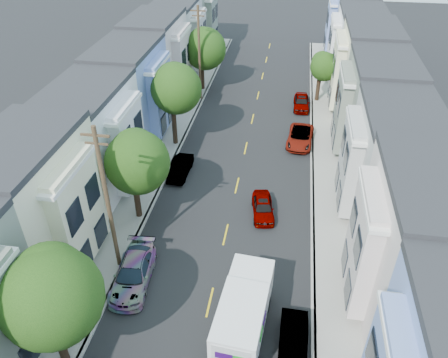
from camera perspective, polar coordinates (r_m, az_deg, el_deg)
name	(u,v)px	position (r m, az deg, el deg)	size (l,w,h in m)	color
ground	(210,302)	(26.81, -1.87, -15.79)	(160.00, 160.00, 0.00)	black
road_slab	(242,166)	(37.99, 2.32, 1.76)	(12.00, 70.00, 0.02)	black
curb_left	(174,159)	(38.99, -6.54, 2.59)	(0.30, 70.00, 0.15)	gray
curb_right	(312,171)	(37.88, 11.44, 1.01)	(0.30, 70.00, 0.15)	gray
sidewalk_left	(160,158)	(39.33, -8.37, 2.74)	(2.60, 70.00, 0.15)	gray
sidewalk_right	(328,172)	(37.99, 13.39, 0.83)	(2.60, 70.00, 0.15)	gray
centerline	(242,166)	(38.00, 2.32, 1.74)	(0.12, 70.00, 0.01)	gold
townhouse_row_left	(119,155)	(40.58, -13.52, 3.06)	(5.00, 70.00, 8.50)	#B9B9B6
townhouse_row_right	(374,177)	(38.59, 18.97, 0.22)	(5.00, 70.00, 8.50)	#B9B9B6
tree_b	(50,298)	(21.85, -21.75, -14.19)	(4.70, 4.70, 7.45)	black
tree_c	(136,163)	(30.14, -11.42, 2.11)	(4.45, 4.45, 7.02)	black
tree_d	(175,89)	(38.87, -6.41, 11.60)	(4.47, 4.47, 7.80)	black
tree_e	(204,49)	(50.88, -2.59, 16.60)	(4.70, 4.70, 7.22)	black
tree_far_r	(324,67)	(49.30, 12.87, 14.06)	(3.06, 3.06, 5.52)	black
utility_pole_near	(108,203)	(26.21, -14.93, -2.99)	(1.60, 0.26, 10.00)	#42301E
utility_pole_far	(199,54)	(48.31, -3.24, 15.96)	(1.60, 0.26, 10.00)	#42301E
fedex_truck	(243,312)	(24.27, 2.56, -17.02)	(2.36, 6.14, 2.94)	white
lead_sedan	(263,207)	(32.34, 5.10, -3.71)	(1.52, 3.97, 1.29)	black
parked_left_c	(133,273)	(27.84, -11.76, -11.96)	(2.12, 5.04, 1.51)	gray
parked_left_d	(180,168)	(36.67, -5.70, 1.43)	(1.37, 3.88, 1.29)	maroon
parked_right_b	(293,344)	(24.54, 8.99, -20.55)	(1.45, 4.10, 1.37)	silver
parked_right_c	(300,137)	(41.52, 9.91, 5.40)	(2.26, 4.91, 1.36)	black
parked_right_d	(301,102)	(48.42, 10.07, 9.84)	(1.64, 4.28, 1.39)	black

